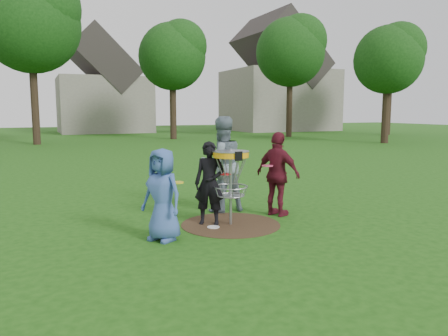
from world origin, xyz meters
name	(u,v)px	position (x,y,z in m)	size (l,w,h in m)	color
ground	(231,225)	(0.00, 0.00, 0.00)	(100.00, 100.00, 0.00)	#19470F
dirt_patch	(231,224)	(0.00, 0.00, 0.00)	(1.80, 1.80, 0.01)	#47331E
player_blue	(162,195)	(-1.38, -0.42, 0.74)	(0.72, 0.47, 1.47)	#375699
player_black	(210,183)	(-0.34, 0.17, 0.76)	(0.55, 0.36, 1.51)	black
player_grey	(221,164)	(0.27, 1.05, 0.97)	(0.94, 0.73, 1.94)	slate
player_maroon	(278,174)	(1.13, 0.26, 0.82)	(0.97, 0.40, 1.65)	maroon
disc_on_grass	(213,227)	(-0.37, -0.07, 0.01)	(0.22, 0.22, 0.02)	white
disc_golf_basket	(231,169)	(0.00, 0.00, 1.02)	(0.66, 0.67, 1.38)	#9EA0A5
held_discs	(225,169)	(-0.04, 0.17, 1.01)	(2.19, 1.34, 0.31)	yellow
tree_row	(94,40)	(0.44, 20.67, 6.21)	(51.20, 17.42, 9.90)	#38281C
house_row	(127,87)	(4.78, 33.07, 4.14)	(44.50, 10.65, 11.62)	gray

